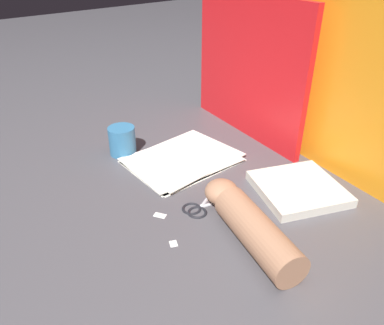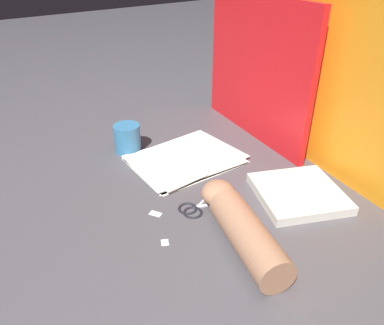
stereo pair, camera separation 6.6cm
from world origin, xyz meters
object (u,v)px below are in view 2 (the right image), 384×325
object	(u,v)px
paper_stack	(185,159)
hand_forearm	(241,226)
book_closed	(298,193)
mug	(127,138)
scissors	(199,205)

from	to	relation	value
paper_stack	hand_forearm	world-z (taller)	hand_forearm
book_closed	paper_stack	bearing A→B (deg)	-159.52
book_closed	mug	distance (m)	0.53
book_closed	mug	bearing A→B (deg)	-154.99
book_closed	mug	xyz separation A→B (m)	(-0.48, -0.22, 0.03)
scissors	mug	bearing A→B (deg)	179.82
mug	paper_stack	bearing A→B (deg)	33.25
book_closed	hand_forearm	world-z (taller)	hand_forearm
scissors	hand_forearm	distance (m)	0.15
paper_stack	book_closed	distance (m)	0.34
scissors	mug	xyz separation A→B (m)	(-0.36, 0.00, 0.04)
book_closed	scissors	size ratio (longest dim) A/B	1.65
book_closed	hand_forearm	bearing A→B (deg)	-83.06
book_closed	hand_forearm	distance (m)	0.23
paper_stack	book_closed	xyz separation A→B (m)	(0.32, 0.12, 0.01)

